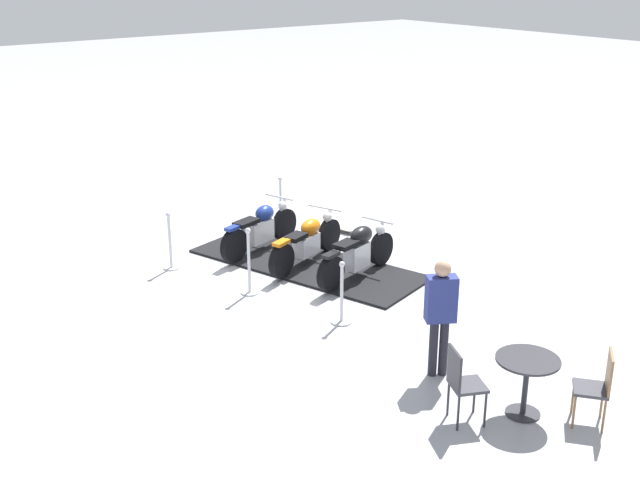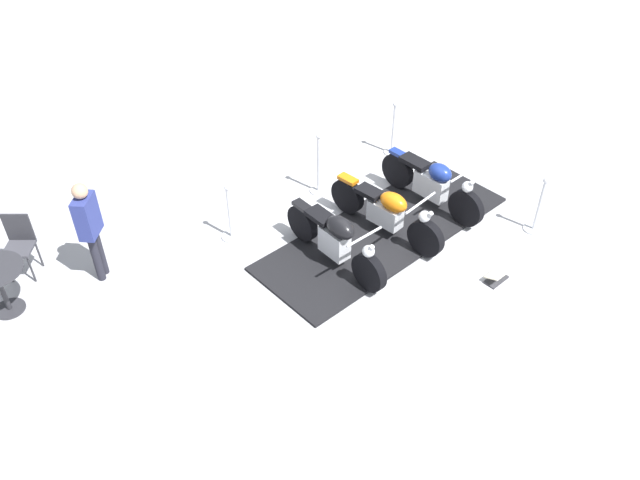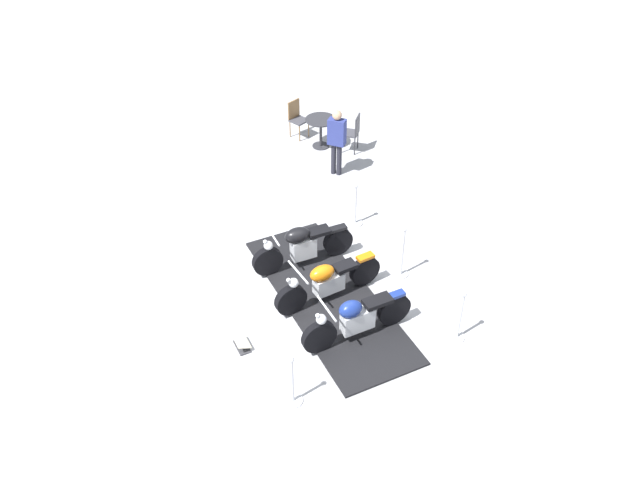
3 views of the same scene
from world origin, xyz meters
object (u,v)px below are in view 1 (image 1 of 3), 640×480
Objects in this scene: motorcycle_copper at (307,241)px; info_placard at (346,230)px; stanchion_right_rear at (281,208)px; motorcycle_navy at (261,228)px; cafe_chair_near_table at (462,381)px; cafe_table at (527,373)px; stanchion_left_mid at (249,271)px; stanchion_left_rear at (170,249)px; stanchion_left_front at (342,304)px; cafe_chair_across_table at (598,384)px; bystander_person at (441,308)px; motorcycle_black at (358,252)px.

motorcycle_copper reaches higher than info_placard.
motorcycle_copper is 2.42m from stanchion_right_rear.
motorcycle_navy is 2.09× the size of cafe_chair_near_table.
motorcycle_navy is at bearing -109.78° from info_placard.
info_placard is 0.55× the size of cafe_table.
motorcycle_navy is 1.77× the size of stanchion_left_mid.
motorcycle_copper is 5.50m from cafe_chair_near_table.
stanchion_left_front is (-3.59, -1.03, -0.07)m from stanchion_left_rear.
cafe_chair_across_table is at bearing -142.32° from cafe_table.
cafe_table is at bearing -177.66° from stanchion_left_front.
cafe_chair_across_table is at bearing -130.80° from bystander_person.
motorcycle_navy reaches higher than info_placard.
bystander_person reaches higher than stanchion_left_front.
stanchion_right_rear reaches higher than info_placard.
motorcycle_navy is at bearing -38.23° from cafe_chair_across_table.
stanchion_left_mid reaches higher than motorcycle_navy.
stanchion_right_rear is at bearing -43.22° from stanchion_left_mid.
motorcycle_navy is 1.73m from stanchion_right_rear.
cafe_chair_across_table is (-5.22, 0.68, 0.05)m from motorcycle_black.
info_placard is (1.37, -3.20, -0.34)m from stanchion_left_mid.
cafe_chair_near_table reaches higher than cafe_table.
motorcycle_copper is at bearing -76.99° from info_placard.
cafe_table is 1.41m from bystander_person.
stanchion_left_front reaches higher than motorcycle_black.
stanchion_right_rear is at bearing 96.98° from cafe_chair_near_table.
cafe_chair_near_table is at bearing -176.30° from stanchion_left_rear.
motorcycle_navy reaches higher than motorcycle_black.
stanchion_left_mid is 1.15× the size of stanchion_right_rear.
cafe_chair_across_table is at bearing 171.02° from stanchion_right_rear.
stanchion_left_mid reaches higher than info_placard.
cafe_chair_across_table is at bearing -31.85° from info_placard.
cafe_table is at bearing -111.53° from motorcycle_navy.
stanchion_left_rear is 1.05× the size of stanchion_right_rear.
cafe_chair_near_table is (-7.48, 2.59, 0.24)m from stanchion_right_rear.
stanchion_right_rear is at bearing 46.10° from motorcycle_copper.
cafe_chair_across_table is (-7.33, 0.07, 0.07)m from motorcycle_navy.
stanchion_left_front is at bearing -152.58° from motorcycle_black.
stanchion_right_rear reaches higher than cafe_chair_near_table.
motorcycle_navy is 2.63× the size of cafe_table.
motorcycle_copper is 6.29m from cafe_chair_across_table.
cafe_chair_near_table is (0.36, 0.74, -0.02)m from cafe_table.
bystander_person is at bearing -19.93° from cafe_chair_across_table.
stanchion_right_rear is (1.17, -1.27, -0.15)m from motorcycle_navy.
motorcycle_navy is 2.02m from info_placard.
info_placard is (0.92, -1.66, -0.39)m from motorcycle_copper.
motorcycle_black is 1.94× the size of stanchion_left_rear.
cafe_chair_across_table is at bearing -113.89° from motorcycle_copper.
stanchion_right_rear is at bearing -46.66° from cafe_chair_across_table.
stanchion_left_rear is at bearing 41.87° from bystander_person.
stanchion_left_rear is (2.41, 2.36, -0.12)m from motorcycle_black.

